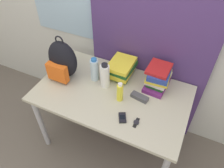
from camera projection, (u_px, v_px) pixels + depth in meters
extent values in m
cube|color=beige|center=(136.00, 13.00, 1.85)|extent=(6.00, 0.05, 2.50)
cube|color=#4C336B|center=(153.00, 20.00, 1.76)|extent=(1.12, 0.04, 2.50)
cube|color=#B7B299|center=(112.00, 94.00, 1.90)|extent=(1.32, 0.79, 0.03)
cylinder|color=#B2B2B7|center=(41.00, 123.00, 2.12)|extent=(0.05, 0.05, 0.70)
cylinder|color=#B2B2B7|center=(78.00, 81.00, 2.56)|extent=(0.05, 0.05, 0.70)
cylinder|color=#B2B2B7|center=(181.00, 115.00, 2.19)|extent=(0.05, 0.05, 0.70)
ellipsoid|color=black|center=(63.00, 59.00, 1.93)|extent=(0.28, 0.17, 0.37)
cube|color=#E05B19|center=(58.00, 72.00, 1.91)|extent=(0.19, 0.06, 0.16)
torus|color=black|center=(59.00, 40.00, 1.79)|extent=(0.08, 0.01, 0.08)
cube|color=#1E5623|center=(123.00, 74.00, 2.04)|extent=(0.17, 0.22, 0.03)
cube|color=yellow|center=(122.00, 71.00, 2.01)|extent=(0.19, 0.26, 0.05)
cube|color=#1E5623|center=(122.00, 67.00, 1.98)|extent=(0.21, 0.26, 0.05)
cube|color=yellow|center=(121.00, 64.00, 1.95)|extent=(0.20, 0.27, 0.03)
cube|color=#6B2370|center=(157.00, 84.00, 1.93)|extent=(0.19, 0.29, 0.04)
cube|color=#1E5623|center=(158.00, 82.00, 1.91)|extent=(0.17, 0.21, 0.03)
cube|color=silver|center=(158.00, 78.00, 1.90)|extent=(0.19, 0.24, 0.04)
cube|color=yellow|center=(159.00, 76.00, 1.86)|extent=(0.21, 0.24, 0.03)
cube|color=navy|center=(160.00, 73.00, 1.83)|extent=(0.19, 0.25, 0.05)
cube|color=red|center=(159.00, 68.00, 1.82)|extent=(0.19, 0.22, 0.03)
cylinder|color=silver|center=(95.00, 70.00, 1.94)|extent=(0.07, 0.07, 0.21)
cylinder|color=#286BB7|center=(94.00, 60.00, 1.86)|extent=(0.05, 0.05, 0.02)
cylinder|color=white|center=(105.00, 76.00, 1.88)|extent=(0.08, 0.08, 0.22)
cylinder|color=black|center=(105.00, 65.00, 1.80)|extent=(0.05, 0.05, 0.02)
cylinder|color=yellow|center=(120.00, 93.00, 1.78)|extent=(0.05, 0.05, 0.16)
cylinder|color=white|center=(120.00, 85.00, 1.71)|extent=(0.03, 0.03, 0.02)
cube|color=black|center=(122.00, 118.00, 1.68)|extent=(0.09, 0.11, 0.02)
cube|color=black|center=(122.00, 117.00, 1.68)|extent=(0.05, 0.06, 0.00)
cube|color=#47474C|center=(140.00, 97.00, 1.82)|extent=(0.16, 0.08, 0.04)
cube|color=black|center=(136.00, 123.00, 1.65)|extent=(0.03, 0.10, 0.00)
cylinder|color=#232328|center=(136.00, 122.00, 1.65)|extent=(0.04, 0.04, 0.01)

